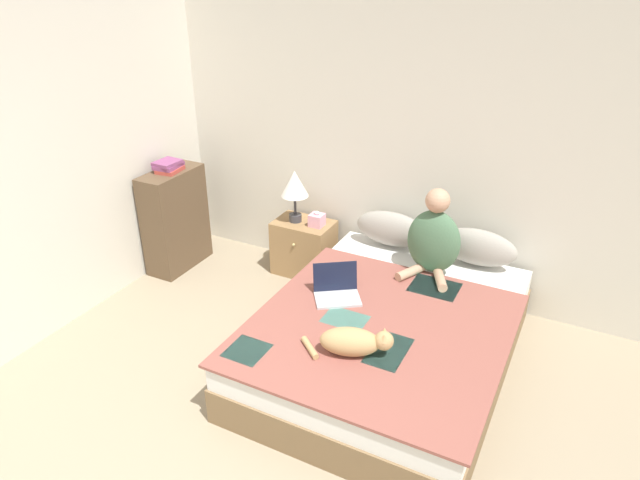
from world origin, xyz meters
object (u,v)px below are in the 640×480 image
bed (388,338)px  person_sitting (434,239)px  cat_tabby (354,342)px  bookshelf (176,220)px  laptop_open (337,291)px  nightstand (304,247)px  pillow_far (477,247)px  tissue_box (317,220)px  book_stack_top (169,166)px  pillow_near (391,229)px  table_lamp (295,186)px

bed → person_sitting: bearing=83.3°
cat_tabby → bookshelf: bookshelf is taller
laptop_open → nightstand: (-0.76, 0.89, -0.24)m
pillow_far → nightstand: size_ratio=1.18×
tissue_box → book_stack_top: 1.38m
bookshelf → book_stack_top: book_stack_top is taller
pillow_near → bookshelf: bookshelf is taller
tissue_box → book_stack_top: size_ratio=0.55×
table_lamp → book_stack_top: size_ratio=1.88×
pillow_near → tissue_box: bearing=-174.7°
bookshelf → laptop_open: bearing=-14.2°
bed → laptop_open: (-0.41, 0.00, 0.28)m
pillow_far → book_stack_top: size_ratio=2.43×
table_lamp → bookshelf: table_lamp is taller
laptop_open → pillow_far: bearing=16.3°
tissue_box → pillow_far: bearing=2.6°
pillow_near → person_sitting: (0.44, -0.27, 0.13)m
laptop_open → cat_tabby: bearing=-89.8°
pillow_far → laptop_open: size_ratio=1.50×
cat_tabby → nightstand: size_ratio=1.10×
pillow_far → table_lamp: bearing=-177.7°
person_sitting → table_lamp: person_sitting is taller
person_sitting → nightstand: bearing=169.9°
tissue_box → laptop_open: bearing=-54.9°
tissue_box → pillow_near: bearing=5.3°
pillow_far → table_lamp: 1.62m
nightstand → tissue_box: (0.14, -0.01, 0.31)m
cat_tabby → tissue_box: (-0.99, 1.42, 0.02)m
pillow_far → tissue_box: 1.39m
laptop_open → nightstand: size_ratio=0.78×
table_lamp → book_stack_top: book_stack_top is taller
pillow_far → person_sitting: (-0.28, -0.27, 0.13)m
bookshelf → table_lamp: bearing=21.2°
table_lamp → pillow_near: bearing=4.2°
pillow_far → table_lamp: (-1.60, -0.06, 0.25)m
pillow_far → bookshelf: 2.68m
bookshelf → tissue_box: bearing=17.9°
cat_tabby → table_lamp: bearing=110.7°
tissue_box → person_sitting: bearing=-10.8°
table_lamp → pillow_far: bearing=2.3°
bed → pillow_near: 1.08m
pillow_far → person_sitting: 0.41m
laptop_open → table_lamp: size_ratio=0.86×
nightstand → table_lamp: size_ratio=1.10×
bed → tissue_box: bearing=139.4°
pillow_near → tissue_box: (-0.67, -0.06, -0.03)m
pillow_near → book_stack_top: bearing=-166.4°
cat_tabby → laptop_open: laptop_open is taller
nightstand → table_lamp: (-0.08, -0.01, 0.59)m
book_stack_top → pillow_far: bearing=10.0°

